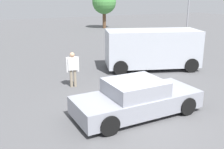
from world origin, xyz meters
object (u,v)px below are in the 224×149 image
object	(u,v)px
van_white	(152,48)
pedestrian	(73,67)
dog	(164,83)
sedan_foreground	(136,99)

from	to	relation	value
van_white	pedestrian	size ratio (longest dim) A/B	3.41
dog	pedestrian	distance (m)	4.14
sedan_foreground	van_white	distance (m)	6.14
sedan_foreground	pedestrian	size ratio (longest dim) A/B	2.82
dog	van_white	xyz separation A→B (m)	(1.33, 2.98, 0.94)
pedestrian	sedan_foreground	bearing A→B (deg)	-153.32
van_white	pedestrian	world-z (taller)	van_white
van_white	sedan_foreground	bearing A→B (deg)	-110.34
dog	pedestrian	bearing A→B (deg)	-15.70
van_white	pedestrian	bearing A→B (deg)	-149.62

